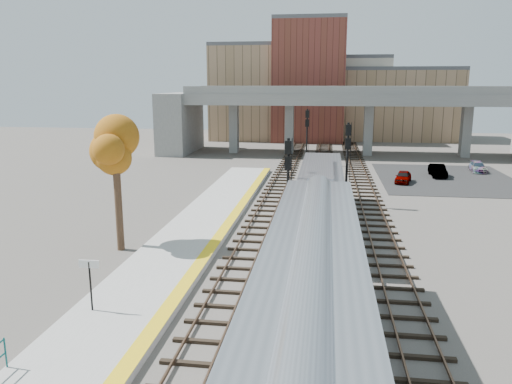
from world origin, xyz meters
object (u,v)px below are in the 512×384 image
(signal_mast_near, at_px, (288,190))
(car_b, at_px, (438,171))
(signal_mast_mid, at_px, (347,166))
(locomotive, at_px, (321,195))
(coach, at_px, (308,367))
(car_c, at_px, (478,167))
(car_a, at_px, (403,177))
(signal_mast_far, at_px, (307,138))
(tree, at_px, (115,151))

(signal_mast_near, height_order, car_b, signal_mast_near)
(signal_mast_mid, relative_size, car_b, 1.71)
(locomotive, bearing_deg, coach, -90.00)
(coach, height_order, signal_mast_mid, signal_mast_mid)
(car_b, distance_m, car_c, 6.44)
(signal_mast_near, xyz_separation_m, car_b, (14.37, 23.48, -2.42))
(car_a, relative_size, car_c, 0.93)
(signal_mast_near, distance_m, car_b, 27.63)
(car_a, bearing_deg, signal_mast_mid, -105.84)
(coach, height_order, car_a, coach)
(coach, relative_size, signal_mast_mid, 3.65)
(locomotive, relative_size, coach, 0.76)
(car_a, relative_size, car_b, 0.88)
(car_a, bearing_deg, signal_mast_far, 149.31)
(coach, distance_m, tree, 20.11)
(locomotive, height_order, car_c, locomotive)
(coach, bearing_deg, car_c, 69.76)
(signal_mast_far, bearing_deg, locomotive, -85.57)
(signal_mast_near, distance_m, car_a, 22.24)
(signal_mast_near, height_order, signal_mast_mid, signal_mast_mid)
(locomotive, relative_size, car_b, 4.76)
(locomotive, height_order, coach, coach)
(coach, height_order, car_c, coach)
(car_b, xyz_separation_m, car_c, (5.18, 3.82, -0.11))
(signal_mast_mid, bearing_deg, car_b, 54.77)
(coach, xyz_separation_m, car_a, (8.11, 39.61, -2.16))
(signal_mast_far, bearing_deg, car_a, -44.67)
(coach, height_order, signal_mast_far, signal_mast_far)
(signal_mast_mid, xyz_separation_m, car_a, (6.11, 10.66, -2.72))
(signal_mast_near, xyz_separation_m, tree, (-9.81, -4.14, 2.95))
(signal_mast_near, height_order, tree, tree)
(locomotive, distance_m, signal_mast_near, 3.44)
(car_c, bearing_deg, car_b, -138.90)
(car_c, bearing_deg, car_a, -135.80)
(locomotive, relative_size, signal_mast_mid, 2.78)
(tree, height_order, car_b, tree)
(locomotive, relative_size, car_a, 5.40)
(locomotive, distance_m, signal_mast_mid, 6.74)
(signal_mast_near, bearing_deg, car_c, 54.40)
(coach, height_order, car_b, coach)
(car_a, bearing_deg, car_b, 57.00)
(tree, bearing_deg, signal_mast_near, 22.86)
(signal_mast_far, height_order, car_a, signal_mast_far)
(signal_mast_near, relative_size, car_c, 1.72)
(signal_mast_near, xyz_separation_m, car_a, (10.21, 19.60, -2.48))
(signal_mast_near, relative_size, signal_mast_far, 0.95)
(signal_mast_mid, distance_m, tree, 19.28)
(coach, bearing_deg, locomotive, 90.00)
(signal_mast_far, bearing_deg, tree, -106.18)
(signal_mast_far, bearing_deg, coach, -87.58)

